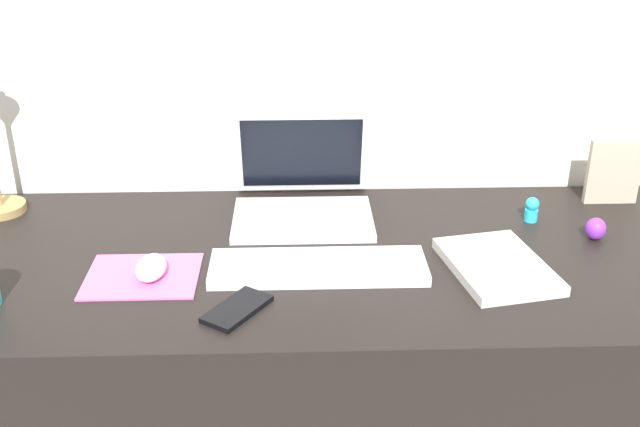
{
  "coord_description": "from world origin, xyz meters",
  "views": [
    {
      "loc": [
        -0.07,
        -1.32,
        1.44
      ],
      "look_at": [
        -0.02,
        0.0,
        0.83
      ],
      "focal_mm": 42.36,
      "sensor_mm": 36.0,
      "label": 1
    }
  ],
  "objects_px": {
    "laptop": "(302,189)",
    "mouse": "(151,268)",
    "notebook_pad": "(497,266)",
    "keyboard": "(318,267)",
    "toy_figurine_cyan": "(532,209)",
    "cell_phone": "(237,309)",
    "picture_frame": "(614,172)",
    "toy_figurine_purple": "(596,229)"
  },
  "relations": [
    {
      "from": "laptop",
      "to": "mouse",
      "type": "xyz_separation_m",
      "value": [
        -0.29,
        -0.29,
        -0.03
      ]
    },
    {
      "from": "laptop",
      "to": "notebook_pad",
      "type": "height_order",
      "value": "laptop"
    },
    {
      "from": "keyboard",
      "to": "toy_figurine_cyan",
      "type": "distance_m",
      "value": 0.51
    },
    {
      "from": "cell_phone",
      "to": "notebook_pad",
      "type": "relative_size",
      "value": 0.53
    },
    {
      "from": "notebook_pad",
      "to": "picture_frame",
      "type": "relative_size",
      "value": 1.6
    },
    {
      "from": "cell_phone",
      "to": "notebook_pad",
      "type": "bearing_deg",
      "value": 49.64
    },
    {
      "from": "keyboard",
      "to": "picture_frame",
      "type": "height_order",
      "value": "picture_frame"
    },
    {
      "from": "laptop",
      "to": "keyboard",
      "type": "xyz_separation_m",
      "value": [
        0.03,
        -0.28,
        -0.04
      ]
    },
    {
      "from": "mouse",
      "to": "toy_figurine_purple",
      "type": "bearing_deg",
      "value": 8.39
    },
    {
      "from": "toy_figurine_purple",
      "to": "toy_figurine_cyan",
      "type": "distance_m",
      "value": 0.14
    },
    {
      "from": "laptop",
      "to": "toy_figurine_purple",
      "type": "height_order",
      "value": "laptop"
    },
    {
      "from": "laptop",
      "to": "toy_figurine_cyan",
      "type": "distance_m",
      "value": 0.5
    },
    {
      "from": "laptop",
      "to": "mouse",
      "type": "distance_m",
      "value": 0.41
    },
    {
      "from": "cell_phone",
      "to": "notebook_pad",
      "type": "xyz_separation_m",
      "value": [
        0.48,
        0.13,
        0.01
      ]
    },
    {
      "from": "cell_phone",
      "to": "toy_figurine_cyan",
      "type": "height_order",
      "value": "toy_figurine_cyan"
    },
    {
      "from": "laptop",
      "to": "mouse",
      "type": "bearing_deg",
      "value": -134.7
    },
    {
      "from": "notebook_pad",
      "to": "keyboard",
      "type": "bearing_deg",
      "value": 167.73
    },
    {
      "from": "laptop",
      "to": "keyboard",
      "type": "distance_m",
      "value": 0.28
    },
    {
      "from": "keyboard",
      "to": "toy_figurine_cyan",
      "type": "relative_size",
      "value": 7.53
    },
    {
      "from": "cell_phone",
      "to": "laptop",
      "type": "bearing_deg",
      "value": 108.78
    },
    {
      "from": "picture_frame",
      "to": "toy_figurine_purple",
      "type": "relative_size",
      "value": 3.23
    },
    {
      "from": "mouse",
      "to": "cell_phone",
      "type": "distance_m",
      "value": 0.21
    },
    {
      "from": "notebook_pad",
      "to": "picture_frame",
      "type": "xyz_separation_m",
      "value": [
        0.34,
        0.31,
        0.06
      ]
    },
    {
      "from": "keyboard",
      "to": "cell_phone",
      "type": "relative_size",
      "value": 3.2
    },
    {
      "from": "cell_phone",
      "to": "keyboard",
      "type": "bearing_deg",
      "value": 77.79
    },
    {
      "from": "toy_figurine_cyan",
      "to": "notebook_pad",
      "type": "bearing_deg",
      "value": -120.44
    },
    {
      "from": "picture_frame",
      "to": "toy_figurine_purple",
      "type": "bearing_deg",
      "value": -118.82
    },
    {
      "from": "keyboard",
      "to": "notebook_pad",
      "type": "height_order",
      "value": "same"
    },
    {
      "from": "cell_phone",
      "to": "toy_figurine_purple",
      "type": "xyz_separation_m",
      "value": [
        0.72,
        0.26,
        0.02
      ]
    },
    {
      "from": "laptop",
      "to": "toy_figurine_purple",
      "type": "relative_size",
      "value": 6.46
    },
    {
      "from": "picture_frame",
      "to": "toy_figurine_cyan",
      "type": "distance_m",
      "value": 0.23
    },
    {
      "from": "mouse",
      "to": "notebook_pad",
      "type": "relative_size",
      "value": 0.4
    },
    {
      "from": "cell_phone",
      "to": "toy_figurine_purple",
      "type": "distance_m",
      "value": 0.76
    },
    {
      "from": "keyboard",
      "to": "laptop",
      "type": "bearing_deg",
      "value": 95.43
    },
    {
      "from": "keyboard",
      "to": "notebook_pad",
      "type": "relative_size",
      "value": 1.71
    },
    {
      "from": "keyboard",
      "to": "toy_figurine_cyan",
      "type": "height_order",
      "value": "toy_figurine_cyan"
    },
    {
      "from": "toy_figurine_purple",
      "to": "picture_frame",
      "type": "bearing_deg",
      "value": 61.18
    },
    {
      "from": "laptop",
      "to": "notebook_pad",
      "type": "bearing_deg",
      "value": -37.8
    },
    {
      "from": "mouse",
      "to": "laptop",
      "type": "bearing_deg",
      "value": 45.3
    },
    {
      "from": "mouse",
      "to": "cell_phone",
      "type": "xyz_separation_m",
      "value": [
        0.17,
        -0.12,
        -0.02
      ]
    },
    {
      "from": "notebook_pad",
      "to": "toy_figurine_purple",
      "type": "distance_m",
      "value": 0.27
    },
    {
      "from": "laptop",
      "to": "toy_figurine_purple",
      "type": "distance_m",
      "value": 0.62
    }
  ]
}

